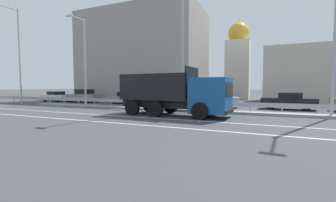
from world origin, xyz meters
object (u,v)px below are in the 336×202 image
object	(u,v)px
parked_car_0	(57,96)
parked_car_2	(127,98)
street_lamp_0	(18,52)
parked_car_5	(288,101)
dump_truck	(187,97)
median_road_sign	(133,95)
parked_car_4	(215,99)
street_lamp_2	(181,37)
street_lamp_1	(84,58)
parked_car_1	(84,96)
parked_car_3	(164,98)
street_lamp_3	(336,23)
church_tower	(238,62)

from	to	relation	value
parked_car_0	parked_car_2	size ratio (longest dim) A/B	0.95
street_lamp_0	parked_car_0	bearing A→B (deg)	87.58
street_lamp_0	parked_car_5	distance (m)	28.68
dump_truck	median_road_sign	world-z (taller)	dump_truck
parked_car_0	parked_car_4	distance (m)	21.27
median_road_sign	street_lamp_2	size ratio (longest dim) A/B	0.23
street_lamp_1	parked_car_1	bearing A→B (deg)	134.49
median_road_sign	parked_car_2	bearing A→B (deg)	128.00
median_road_sign	parked_car_2	size ratio (longest dim) A/B	0.52
street_lamp_0	street_lamp_2	bearing A→B (deg)	-0.47
parked_car_3	parked_car_4	distance (m)	5.46
parked_car_5	dump_truck	bearing A→B (deg)	143.95
street_lamp_3	church_tower	size ratio (longest dim) A/B	0.82
parked_car_2	church_tower	size ratio (longest dim) A/B	0.36
parked_car_2	parked_car_5	distance (m)	16.58
street_lamp_2	parked_car_1	world-z (taller)	street_lamp_2
street_lamp_2	parked_car_0	xyz separation A→B (m)	(-19.62, 4.97, -5.09)
dump_truck	parked_car_4	world-z (taller)	dump_truck
street_lamp_2	parked_car_2	distance (m)	11.39
median_road_sign	street_lamp_2	distance (m)	6.53
parked_car_3	parked_car_5	bearing A→B (deg)	89.82
median_road_sign	street_lamp_0	distance (m)	15.86
parked_car_5	street_lamp_3	bearing A→B (deg)	-154.39
street_lamp_1	parked_car_3	xyz separation A→B (m)	(6.07, 5.05, -3.86)
street_lamp_3	church_tower	xyz separation A→B (m)	(-7.98, 20.58, 0.05)
median_road_sign	street_lamp_3	xyz separation A→B (m)	(14.59, -0.12, 4.59)
parked_car_0	parked_car_4	size ratio (longest dim) A/B	0.98
street_lamp_3	parked_car_2	bearing A→B (deg)	164.33
dump_truck	street_lamp_1	world-z (taller)	street_lamp_1
parked_car_4	parked_car_1	bearing A→B (deg)	87.91
median_road_sign	street_lamp_0	size ratio (longest dim) A/B	0.22
parked_car_0	parked_car_5	bearing A→B (deg)	95.45
street_lamp_3	parked_car_4	bearing A→B (deg)	150.54
street_lamp_2	church_tower	bearing A→B (deg)	84.69
median_road_sign	parked_car_5	distance (m)	13.55
median_road_sign	church_tower	world-z (taller)	church_tower
street_lamp_1	parked_car_0	bearing A→B (deg)	152.70
parked_car_1	church_tower	distance (m)	23.55
dump_truck	parked_car_0	xyz separation A→B (m)	(-20.97, 7.47, -0.58)
street_lamp_2	parked_car_5	xyz separation A→B (m)	(7.92, 5.25, -5.04)
parked_car_1	parked_car_4	bearing A→B (deg)	-93.40
street_lamp_1	street_lamp_2	world-z (taller)	street_lamp_2
parked_car_3	parked_car_5	world-z (taller)	parked_car_3
parked_car_2	dump_truck	bearing A→B (deg)	-123.88
street_lamp_0	parked_car_1	size ratio (longest dim) A/B	2.59
parked_car_3	church_tower	size ratio (longest dim) A/B	0.30
street_lamp_2	parked_car_0	size ratio (longest dim) A/B	2.41
parked_car_1	street_lamp_1	bearing A→B (deg)	-138.28
parked_car_1	church_tower	xyz separation A→B (m)	(16.78, 15.73, 5.06)
median_road_sign	parked_car_0	world-z (taller)	median_road_sign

